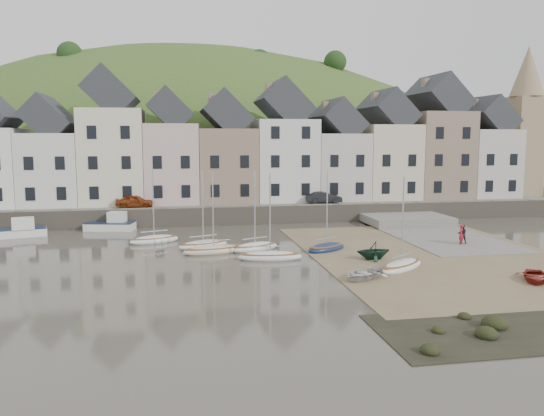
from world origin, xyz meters
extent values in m
plane|color=#454136|center=(0.00, 0.00, 0.00)|extent=(160.00, 160.00, 0.00)
cube|color=#395421|center=(0.00, 32.00, 0.75)|extent=(90.00, 30.00, 1.50)
cube|color=slate|center=(0.00, 20.50, 1.55)|extent=(70.00, 7.00, 0.10)
cube|color=slate|center=(0.00, 17.00, 0.90)|extent=(70.00, 1.20, 1.80)
cube|color=brown|center=(11.00, 0.00, 0.03)|extent=(18.00, 26.00, 0.06)
cube|color=slate|center=(15.00, 8.00, 0.06)|extent=(8.00, 18.00, 0.12)
ellipsoid|color=#395421|center=(-5.00, 60.00, -18.00)|extent=(134.40, 84.00, 84.00)
cylinder|color=#382619|center=(-22.00, 48.00, 18.00)|extent=(0.50, 0.50, 3.00)
sphere|color=#213D19|center=(-22.00, 48.00, 20.50)|extent=(3.60, 3.60, 3.60)
cylinder|color=#382619|center=(-8.00, 52.00, 18.00)|extent=(0.50, 0.50, 3.00)
sphere|color=#213D19|center=(-8.00, 52.00, 20.50)|extent=(3.60, 3.60, 3.60)
cylinder|color=#382619|center=(6.00, 50.00, 18.00)|extent=(0.50, 0.50, 3.00)
sphere|color=#213D19|center=(6.00, 50.00, 20.50)|extent=(3.60, 3.60, 3.60)
cylinder|color=#382619|center=(18.00, 49.00, 18.00)|extent=(0.50, 0.50, 3.00)
sphere|color=#213D19|center=(18.00, 49.00, 20.50)|extent=(3.60, 3.60, 3.60)
cube|color=silver|center=(-20.05, 24.00, 5.25)|extent=(5.80, 8.00, 7.50)
cube|color=gray|center=(-21.50, 24.00, 11.92)|extent=(0.60, 0.90, 1.40)
cube|color=beige|center=(-13.90, 24.00, 6.50)|extent=(6.40, 8.00, 10.00)
cube|color=gray|center=(-15.50, 24.00, 14.73)|extent=(0.60, 0.90, 1.40)
cube|color=#C1A5A0|center=(-7.85, 24.00, 5.75)|extent=(5.60, 8.00, 8.50)
cube|color=gray|center=(-9.25, 24.00, 12.82)|extent=(0.60, 0.90, 1.40)
cube|color=#85705C|center=(-1.90, 24.00, 5.50)|extent=(6.20, 8.00, 8.00)
cube|color=gray|center=(-3.45, 24.00, 12.62)|extent=(0.60, 0.90, 1.40)
cube|color=silver|center=(4.55, 24.00, 6.00)|extent=(6.60, 8.00, 9.00)
cube|color=gray|center=(2.90, 24.00, 13.83)|extent=(0.60, 0.90, 1.40)
cube|color=beige|center=(10.80, 24.00, 5.25)|extent=(5.80, 8.00, 7.50)
cube|color=gray|center=(9.35, 24.00, 11.92)|extent=(0.60, 0.90, 1.40)
cube|color=beige|center=(16.75, 24.00, 5.75)|extent=(6.00, 8.00, 8.50)
cube|color=gray|center=(15.25, 24.00, 13.02)|extent=(0.60, 0.90, 1.40)
cube|color=#83705F|center=(23.00, 24.00, 6.50)|extent=(6.40, 8.00, 10.00)
cube|color=gray|center=(21.40, 24.00, 14.73)|extent=(0.60, 0.90, 1.40)
cube|color=beige|center=(29.15, 24.00, 5.50)|extent=(5.80, 8.00, 8.00)
cube|color=gray|center=(27.70, 24.00, 12.42)|extent=(0.60, 0.90, 1.40)
cube|color=#997F60|center=(34.55, 24.00, 7.50)|extent=(3.50, 3.50, 12.00)
cone|color=#997F60|center=(34.55, 24.00, 16.50)|extent=(4.00, 4.00, 6.00)
ellipsoid|color=white|center=(-9.35, 8.71, 0.20)|extent=(4.40, 2.83, 0.84)
ellipsoid|color=brown|center=(-9.35, 8.71, 0.42)|extent=(4.04, 2.58, 0.20)
cylinder|color=#B2B5B7|center=(-9.35, 8.71, 3.30)|extent=(0.10, 0.10, 5.60)
cylinder|color=#B2B5B7|center=(-9.35, 8.71, 0.95)|extent=(2.16, 0.86, 0.08)
ellipsoid|color=white|center=(-5.49, 5.84, 0.20)|extent=(4.34, 2.78, 0.84)
ellipsoid|color=brown|center=(-5.49, 5.84, 0.42)|extent=(3.99, 2.54, 0.20)
cylinder|color=#B2B5B7|center=(-5.49, 5.84, 3.30)|extent=(0.10, 0.10, 5.60)
cylinder|color=#B2B5B7|center=(-5.49, 5.84, 0.95)|extent=(2.14, 0.83, 0.08)
ellipsoid|color=beige|center=(-4.85, 3.69, 0.20)|extent=(4.88, 2.41, 0.84)
ellipsoid|color=brown|center=(-4.85, 3.69, 0.42)|extent=(4.49, 2.19, 0.20)
cylinder|color=#B2B5B7|center=(-4.85, 3.69, 3.30)|extent=(0.10, 0.10, 5.60)
cylinder|color=#B2B5B7|center=(-4.85, 3.69, 0.95)|extent=(2.54, 0.59, 0.08)
ellipsoid|color=white|center=(-1.65, 4.21, 0.20)|extent=(4.25, 3.00, 0.84)
ellipsoid|color=brown|center=(-1.65, 4.21, 0.42)|extent=(3.90, 2.74, 0.20)
cylinder|color=#B2B5B7|center=(-1.65, 4.21, 3.30)|extent=(0.10, 0.10, 5.60)
cylinder|color=#B2B5B7|center=(-1.65, 4.21, 0.95)|extent=(2.03, 0.97, 0.08)
ellipsoid|color=white|center=(-1.08, 0.81, 0.20)|extent=(4.69, 2.02, 0.84)
ellipsoid|color=brown|center=(-1.08, 0.81, 0.42)|extent=(4.32, 1.83, 0.20)
cylinder|color=#B2B5B7|center=(-1.08, 0.81, 3.30)|extent=(0.10, 0.10, 5.60)
cylinder|color=#B2B5B7|center=(-1.08, 0.81, 0.95)|extent=(2.50, 0.37, 0.08)
ellipsoid|color=#162546|center=(3.68, 2.98, 0.20)|extent=(3.90, 3.24, 0.84)
ellipsoid|color=brown|center=(3.68, 2.98, 0.42)|extent=(3.57, 2.96, 0.20)
cylinder|color=#B2B5B7|center=(3.68, 2.98, 3.30)|extent=(0.10, 0.10, 5.60)
cylinder|color=#B2B5B7|center=(3.68, 2.98, 0.95)|extent=(1.74, 1.16, 0.08)
ellipsoid|color=white|center=(6.85, -3.61, 0.20)|extent=(4.54, 3.97, 0.84)
ellipsoid|color=brown|center=(6.85, -3.61, 0.42)|extent=(4.16, 3.64, 0.20)
cylinder|color=#B2B5B7|center=(6.85, -3.61, 3.30)|extent=(0.10, 0.10, 5.60)
cylinder|color=#B2B5B7|center=(6.85, -3.61, 0.95)|extent=(2.04, 1.59, 0.08)
cube|color=white|center=(-21.34, 13.52, 0.35)|extent=(5.38, 2.96, 0.70)
cube|color=#162546|center=(-21.34, 13.52, 0.72)|extent=(5.29, 2.98, 0.08)
cube|color=white|center=(-20.60, 13.32, 1.20)|extent=(2.04, 1.62, 1.00)
cube|color=white|center=(-13.61, 15.62, 0.35)|extent=(4.76, 2.63, 0.70)
cube|color=#162546|center=(-13.61, 15.62, 0.72)|extent=(4.69, 2.65, 0.08)
cube|color=white|center=(-12.95, 15.77, 1.20)|extent=(1.80, 1.51, 1.00)
imported|color=silver|center=(3.50, -5.56, 0.38)|extent=(3.84, 3.63, 0.65)
imported|color=#173425|center=(6.03, -0.63, 0.70)|extent=(2.53, 2.21, 1.27)
imported|color=maroon|center=(13.43, -7.97, 0.37)|extent=(3.33, 3.63, 0.61)
imported|color=maroon|center=(14.75, 3.00, 0.92)|extent=(0.68, 0.68, 1.59)
imported|color=black|center=(15.10, 3.42, 0.88)|extent=(0.86, 0.74, 1.52)
imported|color=maroon|center=(-11.53, 19.50, 2.24)|extent=(3.95, 2.05, 1.28)
imported|color=black|center=(8.08, 19.50, 2.23)|extent=(3.83, 1.35, 1.26)
cube|color=black|center=(8.00, -15.00, 0.03)|extent=(14.00, 6.00, 0.05)
ellipsoid|color=black|center=(6.44, -14.74, 0.22)|extent=(1.09, 1.20, 0.71)
ellipsoid|color=black|center=(5.78, -13.34, 0.12)|extent=(0.61, 0.68, 0.40)
ellipsoid|color=black|center=(5.41, -15.77, 0.19)|extent=(0.95, 1.05, 0.62)
ellipsoid|color=black|center=(3.66, -14.86, 0.11)|extent=(0.57, 0.63, 0.37)
ellipsoid|color=black|center=(2.22, -16.96, 0.15)|extent=(0.77, 0.85, 0.50)
camera|label=1|loc=(-7.67, -36.22, 8.55)|focal=35.90mm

